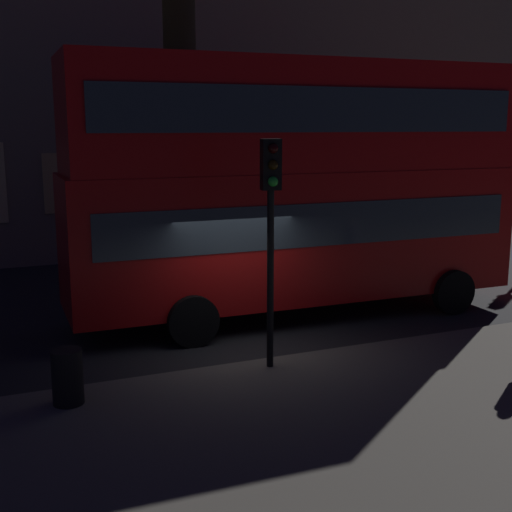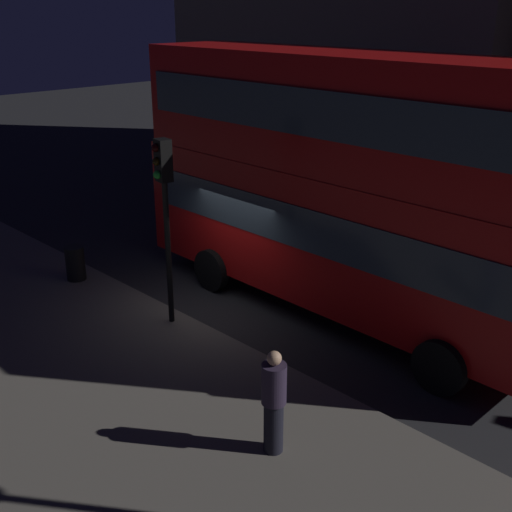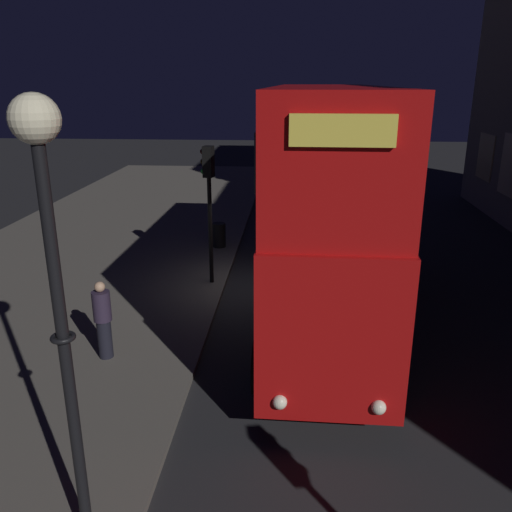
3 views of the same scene
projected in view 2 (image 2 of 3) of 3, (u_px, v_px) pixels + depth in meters
ground_plane at (218, 308)px, 14.82m from camera, size 80.00×80.00×0.00m
double_decker_bus at (339, 176)px, 13.56m from camera, size 10.35×2.87×5.67m
traffic_light_near_kerb at (164, 194)px, 12.89m from camera, size 0.36×0.38×3.97m
pedestrian at (274, 401)px, 9.57m from camera, size 0.38×0.38×1.73m
litter_bin at (75, 263)px, 15.91m from camera, size 0.47×0.47×0.86m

